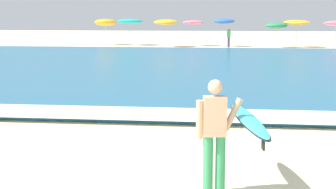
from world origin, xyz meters
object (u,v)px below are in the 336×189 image
at_px(beach_umbrella_1, 130,21).
at_px(beach_umbrella_3, 193,23).
at_px(beach_umbrella_2, 166,22).
at_px(beach_umbrella_7, 336,23).
at_px(beach_umbrella_0, 106,22).
at_px(beachgoer_near_row_left, 229,37).
at_px(beach_umbrella_4, 224,21).
at_px(beach_umbrella_5, 276,26).
at_px(surfer_with_board, 231,126).
at_px(beach_umbrella_6, 297,22).

xyz_separation_m(beach_umbrella_1, beach_umbrella_3, (5.66, -0.44, -0.09)).
relative_size(beach_umbrella_2, beach_umbrella_7, 1.05).
xyz_separation_m(beach_umbrella_1, beach_umbrella_2, (3.43, -1.84, -0.03)).
height_order(beach_umbrella_0, beach_umbrella_3, beach_umbrella_0).
bearing_deg(beach_umbrella_7, beachgoer_near_row_left, -164.40).
xyz_separation_m(beach_umbrella_2, beachgoer_near_row_left, (5.28, -0.03, -1.22)).
xyz_separation_m(beach_umbrella_3, beach_umbrella_7, (12.19, 1.12, -0.06)).
bearing_deg(beach_umbrella_0, beachgoer_near_row_left, -13.41).
bearing_deg(beachgoer_near_row_left, beach_umbrella_4, 110.58).
distance_m(beach_umbrella_3, beach_umbrella_7, 12.24).
height_order(beach_umbrella_3, beach_umbrella_4, beach_umbrella_4).
height_order(beach_umbrella_2, beach_umbrella_5, beach_umbrella_2).
distance_m(beach_umbrella_1, beach_umbrella_2, 3.89).
height_order(beach_umbrella_3, beach_umbrella_7, beach_umbrella_7).
distance_m(beach_umbrella_0, beach_umbrella_3, 8.15).
height_order(beach_umbrella_3, beach_umbrella_5, beach_umbrella_3).
xyz_separation_m(beach_umbrella_2, beach_umbrella_5, (9.16, 0.03, -0.27)).
distance_m(beach_umbrella_3, beach_umbrella_4, 2.66).
bearing_deg(beach_umbrella_1, beach_umbrella_0, 161.99).
xyz_separation_m(beach_umbrella_1, beach_umbrella_5, (12.60, -1.81, -0.30)).
bearing_deg(beach_umbrella_5, beach_umbrella_3, 168.83).
bearing_deg(beach_umbrella_1, beach_umbrella_2, -28.23).
xyz_separation_m(beach_umbrella_0, beach_umbrella_3, (8.05, -1.22, 0.01)).
bearing_deg(beach_umbrella_1, beach_umbrella_4, -5.20).
height_order(beach_umbrella_2, beach_umbrella_4, beach_umbrella_4).
bearing_deg(beach_umbrella_0, surfer_with_board, -73.67).
distance_m(beach_umbrella_0, beach_umbrella_4, 10.80).
xyz_separation_m(beach_umbrella_5, beach_umbrella_7, (5.26, 2.49, 0.16)).
bearing_deg(beach_umbrella_2, beach_umbrella_3, 32.19).
distance_m(beach_umbrella_5, beach_umbrella_6, 1.76).
relative_size(beach_umbrella_4, beachgoer_near_row_left, 1.51).
relative_size(surfer_with_board, beach_umbrella_7, 1.23).
bearing_deg(beach_umbrella_4, beach_umbrella_1, 174.80).
xyz_separation_m(surfer_with_board, beach_umbrella_4, (-0.48, 36.58, 1.11)).
bearing_deg(beach_umbrella_5, beach_umbrella_2, -179.80).
bearing_deg(beach_umbrella_3, beach_umbrella_1, 175.55).
bearing_deg(surfer_with_board, beach_umbrella_4, 90.75).
height_order(beach_umbrella_1, beach_umbrella_6, beach_umbrella_1).
bearing_deg(beach_umbrella_1, beach_umbrella_5, -8.18).
xyz_separation_m(beach_umbrella_3, beach_umbrella_5, (6.94, -1.37, -0.22)).
relative_size(beach_umbrella_4, beach_umbrella_6, 1.02).
xyz_separation_m(surfer_with_board, beach_umbrella_1, (-8.77, 37.33, 1.07)).
relative_size(beach_umbrella_5, beach_umbrella_7, 0.91).
bearing_deg(surfer_with_board, beach_umbrella_2, 98.56).
distance_m(beach_umbrella_2, beach_umbrella_3, 2.63).
xyz_separation_m(beach_umbrella_5, beachgoer_near_row_left, (-3.88, -0.06, -0.95)).
relative_size(beach_umbrella_1, beachgoer_near_row_left, 1.49).
bearing_deg(beach_umbrella_4, beach_umbrella_5, -13.78).
bearing_deg(surfer_with_board, beach_umbrella_7, 76.57).
height_order(beach_umbrella_0, beach_umbrella_5, beach_umbrella_0).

